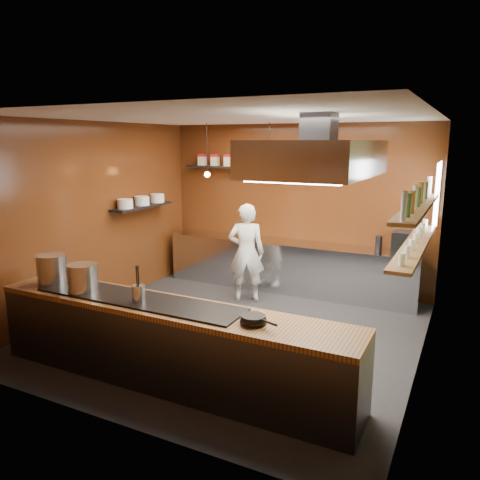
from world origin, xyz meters
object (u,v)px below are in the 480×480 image
Objects in this scene: stockpot_large at (52,269)px; stockpot_small at (83,278)px; espresso_machine at (404,243)px; chef at (246,252)px; extractor_hood at (318,158)px.

stockpot_large is 1.06× the size of stockpot_small.
stockpot_large is 1.00× the size of espresso_machine.
chef is (0.70, 3.01, -0.27)m from stockpot_small.
extractor_hood is 3.09m from stockpot_small.
extractor_hood is 1.19× the size of chef.
espresso_machine is (0.69, 2.55, -1.42)m from extractor_hood.
extractor_hood is 3.55m from stockpot_large.
extractor_hood reaches higher than chef.
stockpot_large is at bearing -158.50° from extractor_hood.
stockpot_small is at bearing -131.84° from espresso_machine.
stockpot_large is 0.22× the size of chef.
stockpot_large reaches higher than stockpot_small.
stockpot_large is at bearing 42.47° from chef.
extractor_hood is 5.42× the size of espresso_machine.
espresso_machine reaches higher than stockpot_small.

